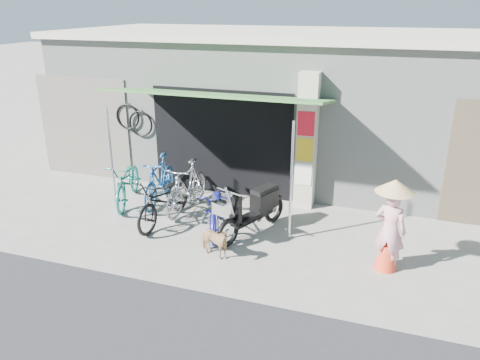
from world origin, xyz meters
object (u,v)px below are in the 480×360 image
(bike_silver, at_px, (187,187))
(bike_navy, at_px, (217,209))
(bike_blue, at_px, (160,180))
(moped, at_px, (254,209))
(nun, at_px, (390,226))
(street_dog, at_px, (214,242))
(bike_teal, at_px, (128,182))
(bike_black, at_px, (165,200))

(bike_silver, distance_m, bike_navy, 1.24)
(bike_blue, height_order, bike_navy, bike_blue)
(moped, bearing_deg, bike_silver, -175.96)
(moped, relative_size, nun, 1.14)
(nun, bearing_deg, bike_navy, 8.94)
(bike_silver, xyz_separation_m, street_dog, (1.32, -1.74, -0.25))
(bike_navy, height_order, street_dog, bike_navy)
(bike_teal, xyz_separation_m, bike_silver, (1.45, 0.06, 0.04))
(bike_blue, relative_size, street_dog, 2.52)
(bike_blue, height_order, street_dog, bike_blue)
(moped, bearing_deg, bike_black, -153.10)
(street_dog, bearing_deg, bike_blue, 66.99)
(bike_silver, height_order, street_dog, bike_silver)
(bike_black, xyz_separation_m, nun, (4.47, -0.44, 0.32))
(street_dog, height_order, nun, nun)
(bike_navy, bearing_deg, bike_blue, 135.70)
(bike_black, height_order, street_dog, bike_black)
(street_dog, distance_m, moped, 1.24)
(bike_teal, distance_m, bike_navy, 2.53)
(bike_navy, relative_size, moped, 0.95)
(bike_teal, relative_size, moped, 1.04)
(bike_blue, bearing_deg, bike_silver, -19.76)
(bike_teal, distance_m, nun, 5.85)
(street_dog, xyz_separation_m, moped, (0.40, 1.15, 0.21))
(bike_navy, bearing_deg, moped, -5.19)
(street_dog, distance_m, nun, 3.07)
(bike_teal, bearing_deg, bike_silver, -15.86)
(bike_silver, xyz_separation_m, moped, (1.72, -0.59, -0.04))
(bike_navy, bearing_deg, bike_teal, 147.60)
(bike_silver, height_order, moped, moped)
(bike_silver, relative_size, bike_navy, 1.02)
(bike_blue, bearing_deg, bike_black, -63.14)
(moped, bearing_deg, bike_teal, -166.62)
(bike_teal, height_order, street_dog, bike_teal)
(bike_silver, xyz_separation_m, nun, (4.29, -1.16, 0.28))
(bike_blue, xyz_separation_m, street_dog, (2.08, -1.92, -0.24))
(bike_navy, relative_size, street_dog, 2.49)
(bike_black, distance_m, street_dog, 1.82)
(bike_silver, bearing_deg, moped, -15.37)
(bike_teal, height_order, bike_silver, bike_silver)
(bike_teal, relative_size, bike_black, 1.01)
(bike_black, distance_m, moped, 1.90)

